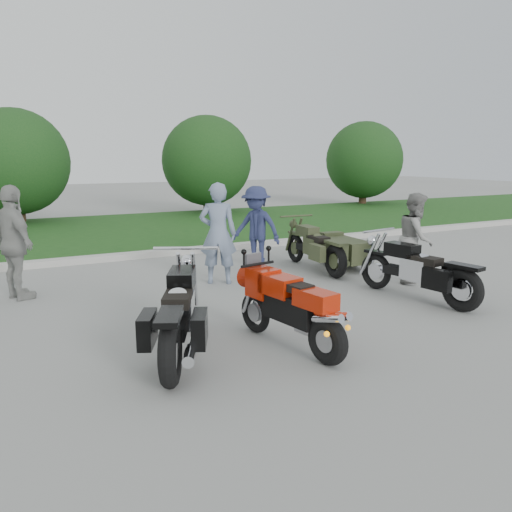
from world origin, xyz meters
name	(u,v)px	position (x,y,z in m)	size (l,w,h in m)	color
ground	(296,330)	(0.00, 0.00, 0.00)	(80.00, 80.00, 0.00)	#9A9A95
curb	(168,252)	(0.00, 6.00, 0.07)	(60.00, 0.30, 0.15)	#BAB7AF
grass_strip	(129,230)	(0.00, 10.15, 0.07)	(60.00, 8.00, 0.14)	#2F6121
tree_mid_left	(15,162)	(-3.00, 13.50, 2.19)	(3.60, 3.60, 4.00)	#3F2B1C
tree_mid_right	(207,161)	(4.00, 13.50, 2.19)	(3.60, 3.60, 4.00)	#3F2B1C
tree_far_right	(364,160)	(12.00, 13.50, 2.19)	(3.60, 3.60, 4.00)	#3F2B1C
sportbike_red	(291,307)	(-0.41, -0.52, 0.55)	(0.58, 1.96, 0.93)	black
cruiser_left	(180,317)	(-1.74, -0.14, 0.50)	(1.22, 2.38, 0.98)	black
cruiser_right	(421,273)	(2.63, 0.31, 0.47)	(0.66, 2.38, 0.92)	black
cruiser_sidecar	(333,249)	(2.74, 2.96, 0.42)	(1.21, 2.35, 0.90)	black
person_stripe	(218,234)	(0.06, 2.95, 0.96)	(0.70, 0.46, 1.92)	gray
person_grey	(416,238)	(3.48, 1.34, 0.86)	(0.84, 0.65, 1.72)	gray
person_denim	(256,227)	(1.33, 3.85, 0.88)	(1.14, 0.66, 1.77)	navy
person_back	(15,243)	(-3.39, 3.49, 0.97)	(1.14, 0.47, 1.94)	#999A94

